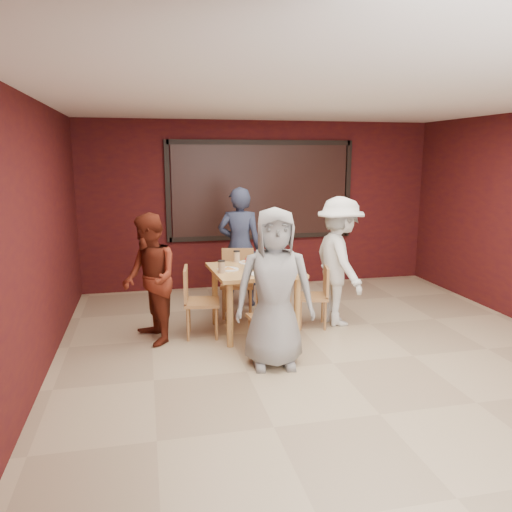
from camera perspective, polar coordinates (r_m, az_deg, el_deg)
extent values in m
plane|color=tan|center=(5.62, 8.82, -12.04)|extent=(7.00, 7.00, 0.00)
cube|color=black|center=(8.48, 0.63, 7.52)|extent=(3.00, 0.02, 1.50)
cube|color=tan|center=(6.27, -0.20, -1.63)|extent=(1.12, 1.12, 0.04)
cylinder|color=tan|center=(6.67, -4.71, -4.56)|extent=(0.08, 0.08, 0.79)
cylinder|color=tan|center=(6.89, 2.18, -4.02)|extent=(0.08, 0.08, 0.79)
cylinder|color=tan|center=(5.89, -3.00, -6.73)|extent=(0.08, 0.08, 0.79)
cylinder|color=tan|center=(6.13, 4.73, -6.01)|extent=(0.08, 0.08, 0.79)
cylinder|color=white|center=(5.95, 0.49, -2.07)|extent=(0.27, 0.27, 0.01)
cone|color=gold|center=(5.95, 0.49, -1.93)|extent=(0.24, 0.24, 0.02)
cylinder|color=beige|center=(5.87, 2.09, -1.61)|extent=(0.09, 0.09, 0.14)
cylinder|color=black|center=(5.86, 2.10, -0.89)|extent=(0.09, 0.09, 0.01)
cylinder|color=white|center=(6.58, -0.82, -0.75)|extent=(0.27, 0.27, 0.01)
cone|color=gold|center=(6.58, -0.82, -0.63)|extent=(0.24, 0.24, 0.02)
cylinder|color=beige|center=(6.64, -2.23, -0.09)|extent=(0.09, 0.09, 0.14)
cylinder|color=black|center=(6.63, -2.24, 0.55)|extent=(0.09, 0.09, 0.01)
cylinder|color=white|center=(6.21, -3.20, -1.52)|extent=(0.27, 0.27, 0.01)
cone|color=gold|center=(6.20, -3.21, -1.39)|extent=(0.24, 0.24, 0.02)
cylinder|color=beige|center=(6.04, -3.94, -1.28)|extent=(0.09, 0.09, 0.14)
cylinder|color=black|center=(6.02, -3.95, -0.57)|extent=(0.09, 0.09, 0.01)
cylinder|color=white|center=(6.34, 2.74, -1.23)|extent=(0.27, 0.27, 0.01)
cone|color=gold|center=(6.34, 2.74, -1.10)|extent=(0.24, 0.24, 0.02)
cylinder|color=beige|center=(6.49, 3.27, -0.36)|extent=(0.09, 0.09, 0.14)
cylinder|color=black|center=(6.48, 3.28, 0.29)|extent=(0.09, 0.09, 0.01)
cylinder|color=beige|center=(6.24, 0.66, -1.01)|extent=(0.06, 0.06, 0.10)
cylinder|color=beige|center=(6.18, 0.18, -1.21)|extent=(0.05, 0.05, 0.08)
cylinder|color=red|center=(6.18, -0.90, -0.93)|extent=(0.07, 0.07, 0.15)
cube|color=black|center=(6.31, -0.26, -0.78)|extent=(0.13, 0.07, 0.12)
cube|color=#AA7A42|center=(5.71, 1.35, -7.12)|extent=(0.45, 0.45, 0.04)
cylinder|color=#AA7A42|center=(5.98, 2.26, -8.44)|extent=(0.03, 0.03, 0.39)
cylinder|color=#AA7A42|center=(5.87, -0.72, -8.80)|extent=(0.03, 0.03, 0.39)
cylinder|color=#AA7A42|center=(5.70, 3.48, -9.48)|extent=(0.03, 0.03, 0.39)
cylinder|color=#AA7A42|center=(5.58, 0.36, -9.89)|extent=(0.03, 0.03, 0.39)
cube|color=#AA7A42|center=(5.48, 2.04, -5.41)|extent=(0.40, 0.08, 0.38)
cube|color=#AA7A42|center=(6.98, -2.15, -3.24)|extent=(0.54, 0.54, 0.04)
cylinder|color=#AA7A42|center=(6.88, -3.73, -5.56)|extent=(0.04, 0.04, 0.44)
cylinder|color=#AA7A42|center=(6.86, -0.67, -5.58)|extent=(0.04, 0.04, 0.44)
cylinder|color=#AA7A42|center=(7.23, -3.53, -4.72)|extent=(0.04, 0.04, 0.44)
cylinder|color=#AA7A42|center=(7.21, -0.62, -4.74)|extent=(0.04, 0.04, 0.44)
cube|color=#AA7A42|center=(7.11, -2.10, -0.81)|extent=(0.45, 0.14, 0.43)
cube|color=#AA7A42|center=(6.25, -6.19, -5.28)|extent=(0.48, 0.48, 0.04)
cylinder|color=#AA7A42|center=(6.16, -4.55, -7.75)|extent=(0.04, 0.04, 0.42)
cylinder|color=#AA7A42|center=(6.48, -4.60, -6.75)|extent=(0.04, 0.04, 0.42)
cylinder|color=#AA7A42|center=(6.16, -7.78, -7.80)|extent=(0.04, 0.04, 0.42)
cylinder|color=#AA7A42|center=(6.49, -7.66, -6.80)|extent=(0.04, 0.04, 0.42)
cube|color=#AA7A42|center=(6.19, -8.03, -3.15)|extent=(0.09, 0.43, 0.41)
cube|color=#AA7A42|center=(6.61, 6.43, -4.65)|extent=(0.48, 0.48, 0.04)
cylinder|color=#AA7A42|center=(6.81, 4.92, -5.99)|extent=(0.03, 0.03, 0.38)
cylinder|color=#AA7A42|center=(6.51, 5.10, -6.82)|extent=(0.03, 0.03, 0.38)
cylinder|color=#AA7A42|center=(6.84, 7.60, -5.97)|extent=(0.03, 0.03, 0.38)
cylinder|color=#AA7A42|center=(6.54, 7.91, -6.80)|extent=(0.03, 0.03, 0.38)
cube|color=#AA7A42|center=(6.57, 8.02, -2.75)|extent=(0.13, 0.39, 0.38)
imported|color=gray|center=(5.25, 2.14, -3.73)|extent=(0.90, 0.64, 1.71)
imported|color=#2A314B|center=(7.43, -1.86, 1.04)|extent=(0.74, 0.59, 1.78)
imported|color=maroon|center=(6.05, -12.04, -2.61)|extent=(0.78, 0.90, 1.57)
imported|color=silver|center=(6.67, 9.49, -0.62)|extent=(0.68, 1.13, 1.70)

